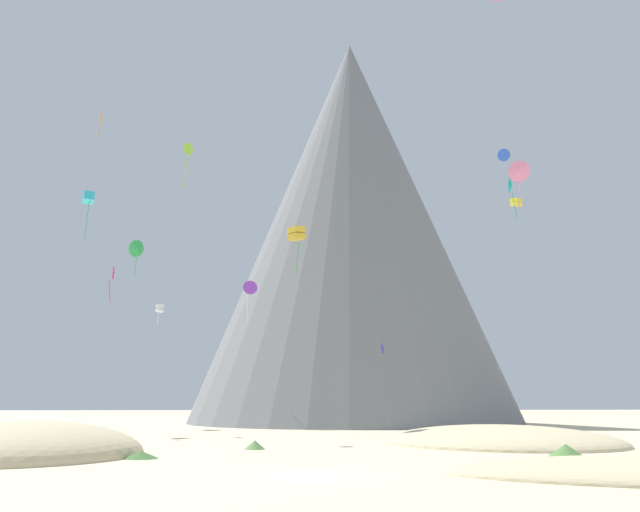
% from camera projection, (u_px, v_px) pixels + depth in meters
% --- Properties ---
extents(ground_plane, '(400.00, 400.00, 0.00)m').
position_uv_depth(ground_plane, '(311.00, 476.00, 29.86)').
color(ground_plane, beige).
extents(dune_foreground_right, '(25.48, 26.51, 3.00)m').
position_uv_depth(dune_foreground_right, '(500.00, 444.00, 51.67)').
color(dune_foreground_right, beige).
rests_on(dune_foreground_right, ground_plane).
extents(dune_midground, '(16.68, 18.49, 4.37)m').
position_uv_depth(dune_midground, '(27.00, 457.00, 39.99)').
color(dune_midground, '#CCBA8E').
rests_on(dune_midground, ground_plane).
extents(bush_scatter_east, '(2.77, 2.77, 0.72)m').
position_uv_depth(bush_scatter_east, '(636.00, 467.00, 30.35)').
color(bush_scatter_east, '#568442').
rests_on(bush_scatter_east, ground_plane).
extents(bush_near_right, '(2.20, 2.20, 0.64)m').
position_uv_depth(bush_near_right, '(255.00, 445.00, 45.95)').
color(bush_near_right, '#668C4C').
rests_on(bush_near_right, ground_plane).
extents(bush_far_right, '(2.92, 2.92, 0.65)m').
position_uv_depth(bush_far_right, '(615.00, 463.00, 32.78)').
color(bush_far_right, '#477238').
rests_on(bush_far_right, ground_plane).
extents(bush_low_patch, '(3.14, 3.14, 0.81)m').
position_uv_depth(bush_low_patch, '(566.00, 451.00, 39.47)').
color(bush_low_patch, '#568442').
rests_on(bush_low_patch, ground_plane).
extents(bush_near_left, '(2.19, 2.19, 0.46)m').
position_uv_depth(bush_near_left, '(141.00, 455.00, 38.69)').
color(bush_near_left, '#477238').
rests_on(bush_near_left, ground_plane).
extents(rock_massif, '(65.69, 65.69, 65.64)m').
position_uv_depth(rock_massif, '(356.00, 235.00, 106.58)').
color(rock_massif, slate).
rests_on(rock_massif, ground_plane).
extents(kite_lime_high, '(1.22, 1.26, 4.84)m').
position_uv_depth(kite_lime_high, '(187.00, 150.00, 66.83)').
color(kite_lime_high, '#8CD133').
extents(kite_orange_high, '(1.05, 2.16, 3.68)m').
position_uv_depth(kite_orange_high, '(101.00, 120.00, 85.79)').
color(kite_orange_high, orange).
extents(kite_yellow_mid, '(1.29, 1.32, 1.07)m').
position_uv_depth(kite_yellow_mid, '(516.00, 202.00, 73.31)').
color(kite_yellow_mid, yellow).
extents(kite_white_mid, '(1.18, 1.17, 2.70)m').
position_uv_depth(kite_white_mid, '(160.00, 308.00, 85.12)').
color(kite_white_mid, white).
extents(kite_pink_mid, '(2.00, 1.55, 4.62)m').
position_uv_depth(kite_pink_mid, '(519.00, 172.00, 59.95)').
color(kite_pink_mid, pink).
extents(kite_gold_mid, '(1.92, 1.91, 4.95)m').
position_uv_depth(kite_gold_mid, '(297.00, 234.00, 63.80)').
color(kite_gold_mid, gold).
extents(kite_green_mid, '(2.31, 2.43, 4.88)m').
position_uv_depth(kite_green_mid, '(137.00, 249.00, 89.34)').
color(kite_green_mid, green).
extents(kite_magenta_mid, '(0.59, 0.86, 3.81)m').
position_uv_depth(kite_magenta_mid, '(113.00, 277.00, 67.01)').
color(kite_magenta_mid, '#D1339E').
extents(kite_cyan_high, '(1.64, 1.69, 5.70)m').
position_uv_depth(kite_cyan_high, '(88.00, 198.00, 75.91)').
color(kite_cyan_high, '#33BCDB').
extents(kite_teal_high, '(1.30, 1.67, 4.58)m').
position_uv_depth(kite_teal_high, '(511.00, 186.00, 70.58)').
color(kite_teal_high, teal).
extents(kite_indigo_low, '(0.63, 0.99, 1.06)m').
position_uv_depth(kite_indigo_low, '(382.00, 349.00, 68.49)').
color(kite_indigo_low, '#5138B2').
extents(kite_violet_mid, '(1.97, 0.72, 6.11)m').
position_uv_depth(kite_violet_mid, '(250.00, 289.00, 85.79)').
color(kite_violet_mid, purple).
extents(kite_blue_high, '(1.46, 1.23, 1.36)m').
position_uv_depth(kite_blue_high, '(504.00, 155.00, 67.36)').
color(kite_blue_high, blue).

